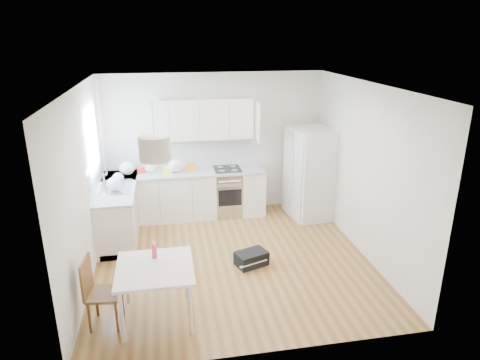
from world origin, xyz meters
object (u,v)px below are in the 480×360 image
Objects in this scene: dining_chair at (104,292)px; gym_bag at (251,258)px; dining_table at (155,273)px; refrigerator at (311,174)px.

dining_chair is 2.31m from gym_bag.
dining_chair reaches higher than dining_table.
dining_table is 1.02× the size of dining_chair.
dining_table is (-2.90, -2.68, -0.21)m from refrigerator.
dining_chair reaches higher than gym_bag.
dining_table reaches higher than gym_bag.
dining_chair is (-0.61, -0.01, -0.20)m from dining_table.
dining_table is 0.64m from dining_chair.
dining_chair is 1.92× the size of gym_bag.
dining_table is 1.96× the size of gym_bag.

